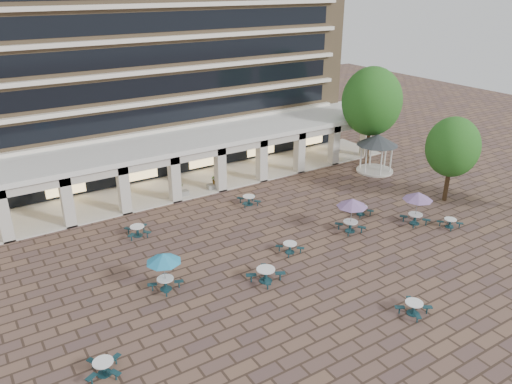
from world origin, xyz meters
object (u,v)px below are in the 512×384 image
gazebo (377,144)px  planter_left (180,192)px  picnic_table_0 (104,367)px  planter_right (215,183)px  picnic_table_1 (414,307)px

gazebo → planter_left: 18.86m
picnic_table_0 → planter_left: (11.48, 16.86, 0.07)m
picnic_table_0 → planter_right: (14.85, 16.86, 0.12)m
picnic_table_1 → planter_right: bearing=79.3°
picnic_table_0 → picnic_table_1: (15.59, -4.55, 0.00)m
picnic_table_1 → gazebo: gazebo is taller
picnic_table_0 → planter_right: 22.47m
picnic_table_1 → planter_right: 21.42m
picnic_table_0 → picnic_table_1: 16.24m
picnic_table_1 → planter_right: planter_right is taller
gazebo → planter_right: bearing=163.8°
picnic_table_1 → planter_left: (-4.12, 21.41, 0.07)m
planter_right → picnic_table_1: bearing=-88.0°
planter_left → planter_right: size_ratio=1.00×
picnic_table_0 → planter_left: 20.39m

